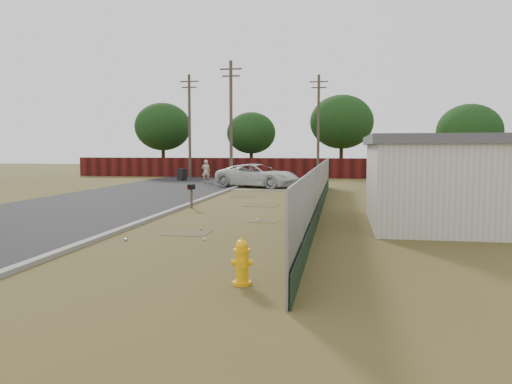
% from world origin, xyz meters
% --- Properties ---
extents(ground, '(120.00, 120.00, 0.00)m').
position_xyz_m(ground, '(0.00, 0.00, 0.00)').
color(ground, brown).
rests_on(ground, ground).
extents(street, '(15.10, 60.00, 0.12)m').
position_xyz_m(street, '(-6.76, 8.05, 0.02)').
color(street, black).
rests_on(street, ground).
extents(chainlink_fence, '(0.10, 27.06, 2.02)m').
position_xyz_m(chainlink_fence, '(3.12, 1.03, 0.80)').
color(chainlink_fence, gray).
rests_on(chainlink_fence, ground).
extents(privacy_fence, '(30.00, 0.12, 1.80)m').
position_xyz_m(privacy_fence, '(-6.00, 25.00, 0.90)').
color(privacy_fence, '#4D1210').
rests_on(privacy_fence, ground).
extents(utility_poles, '(12.60, 8.24, 9.00)m').
position_xyz_m(utility_poles, '(-3.67, 20.67, 4.69)').
color(utility_poles, '#4E4334').
rests_on(utility_poles, ground).
extents(houses, '(9.30, 17.24, 3.10)m').
position_xyz_m(houses, '(9.70, 3.13, 1.56)').
color(houses, beige).
rests_on(houses, ground).
extents(horizon_trees, '(33.32, 31.94, 7.78)m').
position_xyz_m(horizon_trees, '(0.84, 23.56, 4.63)').
color(horizon_trees, '#302415').
rests_on(horizon_trees, ground).
extents(fire_hydrant, '(0.43, 0.45, 0.93)m').
position_xyz_m(fire_hydrant, '(2.06, -10.53, 0.44)').
color(fire_hydrant, '#FFB60D').
rests_on(fire_hydrant, ground).
extents(mailbox, '(0.27, 0.47, 1.09)m').
position_xyz_m(mailbox, '(-2.60, 1.41, 0.86)').
color(mailbox, brown).
rests_on(mailbox, ground).
extents(pickup_truck, '(6.35, 4.46, 1.61)m').
position_xyz_m(pickup_truck, '(-1.66, 13.90, 0.80)').
color(pickup_truck, silver).
rests_on(pickup_truck, ground).
extents(pedestrian, '(0.74, 0.59, 1.78)m').
position_xyz_m(pedestrian, '(-6.35, 17.54, 0.89)').
color(pedestrian, tan).
rests_on(pedestrian, ground).
extents(trash_bin, '(0.85, 0.90, 0.98)m').
position_xyz_m(trash_bin, '(-9.05, 19.86, 0.50)').
color(trash_bin, black).
rests_on(trash_bin, ground).
extents(scattered_litter, '(3.24, 11.09, 0.07)m').
position_xyz_m(scattered_litter, '(-0.26, -2.88, 0.04)').
color(scattered_litter, silver).
rests_on(scattered_litter, ground).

